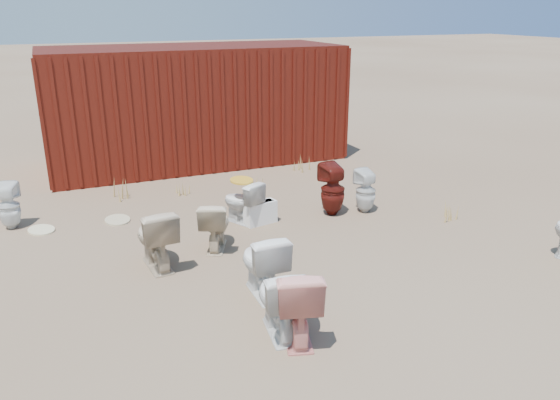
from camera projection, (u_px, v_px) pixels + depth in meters
name	position (u px, v px, depth m)	size (l,w,h in m)	color
ground	(297.00, 252.00, 7.42)	(100.00, 100.00, 0.00)	brown
shipping_container	(195.00, 104.00, 11.53)	(6.00, 2.40, 2.40)	#49140C
toilet_front_a	(279.00, 300.00, 5.45)	(0.43, 0.75, 0.76)	white
toilet_front_pink	(296.00, 301.00, 5.37)	(0.45, 0.79, 0.81)	pink
toilet_front_c	(263.00, 263.00, 6.20)	(0.44, 0.77, 0.78)	white
toilet_front_maroon	(333.00, 189.00, 8.62)	(0.38, 0.39, 0.84)	#57140E
toilet_back_a	(9.00, 206.00, 8.10)	(0.32, 0.32, 0.71)	white
toilet_back_beige_left	(155.00, 238.00, 6.86)	(0.45, 0.79, 0.80)	#BFAA8C
toilet_back_beige_right	(215.00, 225.00, 7.42)	(0.39, 0.68, 0.69)	beige
toilet_back_yellowlid	(242.00, 202.00, 8.30)	(0.38, 0.66, 0.67)	silver
toilet_back_e	(366.00, 191.00, 8.76)	(0.32, 0.33, 0.71)	silver
yellow_lid	(242.00, 180.00, 8.19)	(0.34, 0.43, 0.03)	gold
loose_tank	(260.00, 213.00, 8.33)	(0.50, 0.20, 0.35)	white
loose_lid_near	(118.00, 220.00, 8.49)	(0.38, 0.49, 0.02)	#C3B68D
loose_lid_far	(41.00, 230.00, 8.11)	(0.36, 0.47, 0.02)	beige
weed_clump_a	(120.00, 189.00, 9.44)	(0.36, 0.36, 0.34)	#A98843
weed_clump_b	(254.00, 181.00, 10.02)	(0.32, 0.32, 0.24)	#A98843
weed_clump_c	(324.00, 172.00, 10.49)	(0.36, 0.36, 0.29)	#A98843
weed_clump_d	(183.00, 188.00, 9.68)	(0.30, 0.30, 0.23)	#A98843
weed_clump_e	(302.00, 164.00, 11.05)	(0.34, 0.34, 0.29)	#A98843
weed_clump_f	(449.00, 211.00, 8.54)	(0.28, 0.28, 0.25)	#A98843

